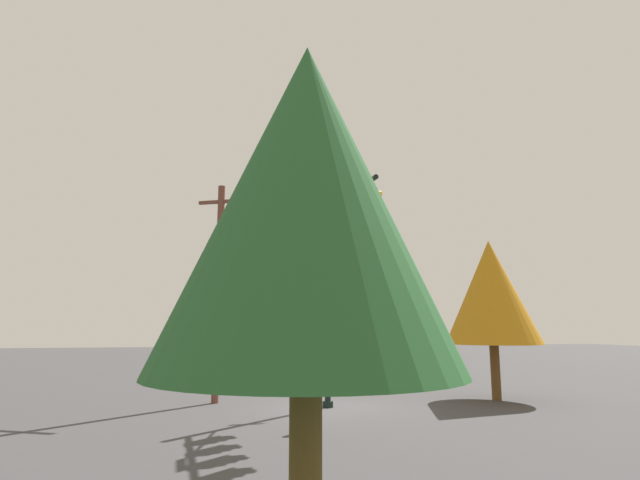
{
  "coord_description": "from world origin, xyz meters",
  "views": [
    {
      "loc": [
        17.48,
        -4.15,
        2.61
      ],
      "look_at": [
        0.03,
        -0.28,
        5.66
      ],
      "focal_mm": 29.05,
      "sensor_mm": 36.0,
      "label": 1
    }
  ],
  "objects_px": {
    "utility_pole": "(219,287)",
    "tree_mid": "(307,204)",
    "tree_near": "(491,292)",
    "fire_hydrant": "(303,416)",
    "signal_pole_assembly": "(345,241)"
  },
  "relations": [
    {
      "from": "utility_pole",
      "to": "tree_mid",
      "type": "height_order",
      "value": "utility_pole"
    },
    {
      "from": "utility_pole",
      "to": "tree_near",
      "type": "relative_size",
      "value": 1.33
    },
    {
      "from": "fire_hydrant",
      "to": "tree_near",
      "type": "relative_size",
      "value": 0.14
    },
    {
      "from": "signal_pole_assembly",
      "to": "tree_near",
      "type": "bearing_deg",
      "value": 108.94
    },
    {
      "from": "signal_pole_assembly",
      "to": "fire_hydrant",
      "type": "relative_size",
      "value": 8.98
    },
    {
      "from": "signal_pole_assembly",
      "to": "utility_pole",
      "type": "bearing_deg",
      "value": -133.91
    },
    {
      "from": "tree_near",
      "to": "tree_mid",
      "type": "xyz_separation_m",
      "value": [
        12.61,
        -9.61,
        -0.07
      ]
    },
    {
      "from": "fire_hydrant",
      "to": "utility_pole",
      "type": "bearing_deg",
      "value": -160.28
    },
    {
      "from": "fire_hydrant",
      "to": "tree_near",
      "type": "distance_m",
      "value": 9.82
    },
    {
      "from": "utility_pole",
      "to": "signal_pole_assembly",
      "type": "bearing_deg",
      "value": 46.09
    },
    {
      "from": "fire_hydrant",
      "to": "tree_mid",
      "type": "height_order",
      "value": "tree_mid"
    },
    {
      "from": "tree_near",
      "to": "utility_pole",
      "type": "bearing_deg",
      "value": -98.36
    },
    {
      "from": "tree_mid",
      "to": "tree_near",
      "type": "bearing_deg",
      "value": 142.69
    },
    {
      "from": "tree_near",
      "to": "tree_mid",
      "type": "distance_m",
      "value": 15.86
    },
    {
      "from": "utility_pole",
      "to": "tree_mid",
      "type": "relative_size",
      "value": 1.39
    }
  ]
}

